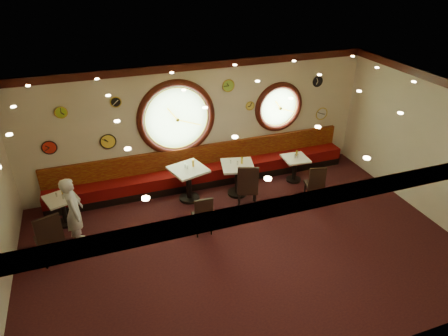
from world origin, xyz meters
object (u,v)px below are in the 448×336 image
condiment_c_pepper (238,163)px  condiment_d_bottle (297,153)px  condiment_c_salt (231,162)px  table_d (295,166)px  waiter (74,212)px  condiment_d_salt (295,156)px  condiment_a_pepper (63,197)px  condiment_c_bottle (242,160)px  chair_a (49,236)px  table_c (238,176)px  condiment_b_pepper (187,167)px  condiment_b_bottle (193,163)px  chair_d (316,181)px  condiment_b_salt (185,166)px  condiment_a_salt (56,195)px  chair_b (203,213)px  chair_c (248,184)px  condiment_d_pepper (298,156)px  table_a (63,207)px  table_b (189,180)px  condiment_a_bottle (63,193)px

condiment_c_pepper → condiment_d_bottle: 1.79m
condiment_c_salt → condiment_d_bottle: (1.90, 0.09, -0.13)m
table_d → condiment_d_bottle: condiment_d_bottle is taller
condiment_c_pepper → waiter: (-3.86, -0.64, -0.12)m
condiment_d_salt → condiment_a_pepper: size_ratio=1.02×
waiter → condiment_c_bottle: bearing=-85.0°
chair_a → condiment_c_pepper: chair_a is taller
table_c → condiment_b_pepper: condiment_b_pepper is taller
condiment_c_pepper → condiment_b_bottle: (-1.06, 0.24, 0.07)m
chair_d → condiment_c_salt: 2.13m
table_c → condiment_b_salt: size_ratio=8.63×
chair_a → waiter: 0.70m
condiment_a_salt → condiment_d_bottle: size_ratio=0.55×
condiment_a_salt → condiment_d_bottle: condiment_d_bottle is taller
chair_b → chair_c: 1.44m
table_c → condiment_a_pepper: 4.09m
condiment_c_pepper → condiment_d_pepper: condiment_c_pepper is taller
condiment_d_bottle → condiment_b_salt: bearing=179.6°
condiment_b_pepper → waiter: bearing=-162.8°
condiment_b_salt → condiment_d_pepper: size_ratio=0.95×
chair_a → condiment_d_pepper: bearing=-5.3°
table_a → condiment_a_pepper: (0.06, -0.08, 0.32)m
table_b → table_c: table_b is taller
table_d → condiment_b_salt: (-2.96, 0.11, 0.50)m
table_c → condiment_a_salt: bearing=177.3°
table_b → chair_a: (-3.14, -1.32, 0.11)m
chair_a → condiment_c_pepper: 4.50m
condiment_b_salt → condiment_d_bottle: size_ratio=0.67×
condiment_a_bottle → condiment_d_pepper: bearing=-1.0°
condiment_b_salt → condiment_c_salt: bearing=-5.6°
condiment_a_salt → waiter: (0.36, -0.86, 0.03)m
condiment_d_pepper → condiment_a_bottle: condiment_a_bottle is taller
chair_a → condiment_b_bottle: size_ratio=3.97×
condiment_a_pepper → condiment_d_bottle: condiment_d_bottle is taller
table_d → condiment_b_bottle: 2.82m
table_a → condiment_c_pepper: 4.16m
chair_b → condiment_a_salt: chair_b is taller
condiment_c_salt → table_d: bearing=0.1°
condiment_a_salt → condiment_b_bottle: size_ratio=0.48×
condiment_b_salt → condiment_a_pepper: condiment_b_salt is taller
condiment_b_salt → condiment_a_salt: bearing=-179.4°
table_a → condiment_c_bottle: bearing=-1.4°
condiment_a_bottle → chair_a: bearing=-101.3°
table_d → condiment_b_salt: 3.01m
table_b → chair_c: 1.47m
condiment_b_salt → condiment_a_pepper: bearing=-176.4°
chair_d → condiment_b_bottle: bearing=171.5°
table_a → condiment_a_salt: 0.32m
condiment_b_bottle → condiment_b_pepper: bearing=-157.9°
chair_c → condiment_b_bottle: bearing=160.4°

